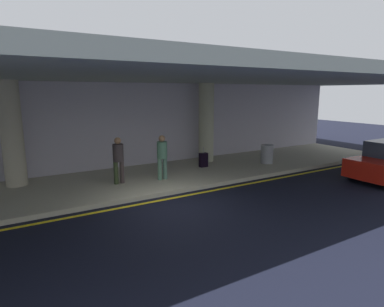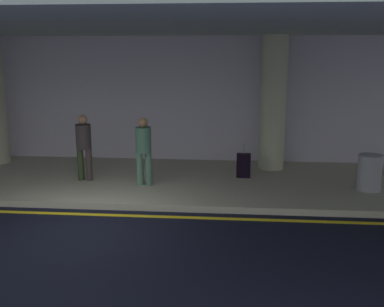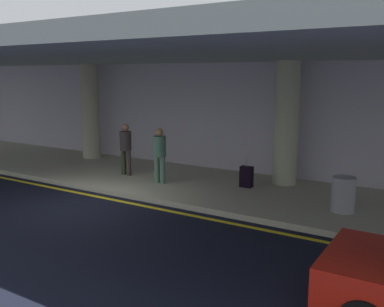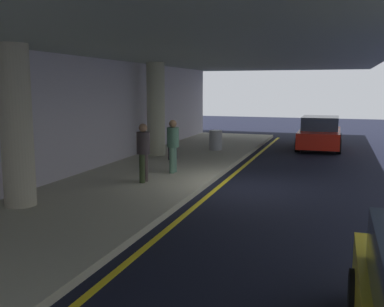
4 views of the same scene
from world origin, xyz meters
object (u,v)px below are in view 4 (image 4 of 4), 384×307
at_px(support_column_left_mid, 16,126).
at_px(trash_bin_steel, 216,140).
at_px(car_red, 320,134).
at_px(traveler_with_luggage, 173,143).
at_px(person_waiting_for_ride, 143,149).
at_px(suitcase_upright_primary, 173,151).
at_px(support_column_center, 156,109).

distance_m(support_column_left_mid, trash_bin_steel, 10.41).
distance_m(car_red, traveler_with_luggage, 9.18).
xyz_separation_m(person_waiting_for_ride, suitcase_upright_primary, (4.02, 0.64, -0.65)).
height_order(car_red, trash_bin_steel, car_red).
xyz_separation_m(support_column_center, suitcase_upright_primary, (-0.79, -1.01, -1.51)).
bearing_deg(traveler_with_luggage, suitcase_upright_primary, -141.73).
xyz_separation_m(car_red, suitcase_upright_primary, (-5.74, 5.08, -0.25)).
xyz_separation_m(support_column_center, traveler_with_luggage, (-3.23, -1.95, -0.86)).
relative_size(support_column_left_mid, trash_bin_steel, 4.29).
xyz_separation_m(traveler_with_luggage, trash_bin_steel, (5.38, 0.07, -0.54)).
distance_m(support_column_left_mid, car_red, 14.36).
xyz_separation_m(car_red, traveler_with_luggage, (-8.18, 4.14, 0.40)).
bearing_deg(support_column_center, support_column_left_mid, 180.00).
bearing_deg(person_waiting_for_ride, support_column_left_mid, -1.18).
bearing_deg(suitcase_upright_primary, support_column_left_mid, -171.41).
bearing_deg(trash_bin_steel, person_waiting_for_ride, 178.16).
bearing_deg(support_column_left_mid, person_waiting_for_ride, -27.35).
distance_m(support_column_left_mid, person_waiting_for_ride, 3.69).
xyz_separation_m(car_red, person_waiting_for_ride, (-9.76, 4.44, 0.40)).
xyz_separation_m(traveler_with_luggage, suitcase_upright_primary, (2.44, 0.94, -0.65)).
bearing_deg(suitcase_upright_primary, car_red, -24.99).
relative_size(traveler_with_luggage, person_waiting_for_ride, 1.00).
bearing_deg(suitcase_upright_primary, traveler_with_luggage, -142.39).
bearing_deg(car_red, support_column_left_mid, 153.89).
height_order(support_column_left_mid, traveler_with_luggage, support_column_left_mid).
distance_m(car_red, trash_bin_steel, 5.06).
relative_size(support_column_center, person_waiting_for_ride, 2.17).
distance_m(traveler_with_luggage, person_waiting_for_ride, 1.61).
xyz_separation_m(person_waiting_for_ride, trash_bin_steel, (6.96, -0.22, -0.54)).
bearing_deg(support_column_left_mid, car_red, -25.18).
relative_size(support_column_center, car_red, 0.89).
distance_m(support_column_center, suitcase_upright_primary, 1.98).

